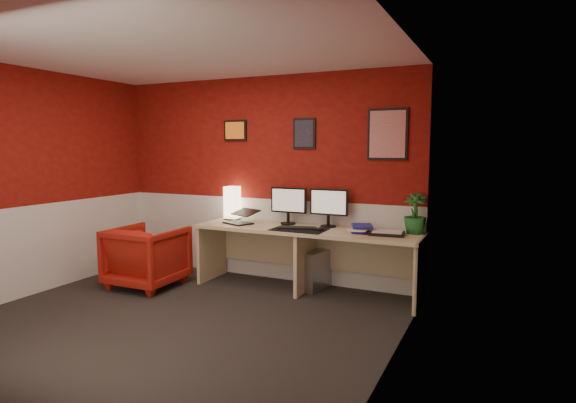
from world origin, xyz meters
The scene contains 26 objects.
ground centered at (0.00, 0.00, 0.00)m, with size 4.00×3.50×0.01m, color black.
ceiling centered at (0.00, 0.00, 2.50)m, with size 4.00×3.50×0.01m, color white.
wall_back centered at (0.00, 1.75, 1.25)m, with size 4.00×0.01×2.50m, color maroon.
wall_left centered at (-2.00, 0.00, 1.25)m, with size 0.01×3.50×2.50m, color maroon.
wall_right centered at (2.00, 0.00, 1.25)m, with size 0.01×3.50×2.50m, color maroon.
wainscot_back centered at (0.00, 1.75, 0.50)m, with size 4.00×0.01×1.00m, color silver.
wainscot_left centered at (-2.00, 0.00, 0.50)m, with size 0.01×3.50×1.00m, color silver.
wainscot_right centered at (2.00, 0.00, 0.50)m, with size 0.01×3.50×1.00m, color silver.
desk centered at (0.73, 1.41, 0.36)m, with size 2.60×0.65×0.73m, color tan.
shoji_lamp centered at (-0.36, 1.61, 0.93)m, with size 0.16×0.16×0.40m, color #FFE5B2.
laptop centered at (-0.13, 1.36, 0.84)m, with size 0.33×0.23×0.22m, color black.
monitor_left centered at (0.42, 1.59, 1.02)m, with size 0.45×0.06×0.58m, color black.
monitor_right centered at (0.92, 1.61, 1.02)m, with size 0.45×0.06×0.58m, color black.
desk_mat centered at (0.70, 1.29, 0.73)m, with size 0.60×0.38×0.01m, color black.
keyboard centered at (0.66, 1.32, 0.74)m, with size 0.42×0.14×0.02m, color black.
mouse centered at (0.93, 1.31, 0.75)m, with size 0.06×0.10×0.03m, color black.
book_bottom centered at (1.26, 1.40, 0.74)m, with size 0.20×0.26×0.02m, color navy.
book_middle centered at (1.26, 1.42, 0.77)m, with size 0.21×0.28×0.02m, color silver.
book_top centered at (1.27, 1.41, 0.79)m, with size 0.22×0.29×0.03m, color navy.
zen_tray centered at (1.65, 1.40, 0.74)m, with size 0.35×0.25×0.03m, color black.
potted_plant centered at (1.90, 1.60, 0.95)m, with size 0.24×0.24×0.43m, color #19591E.
pc_tower centered at (0.79, 1.55, 0.23)m, with size 0.20×0.45×0.45m, color #99999E.
armchair centered at (-1.05, 0.81, 0.36)m, with size 0.76×0.79×0.72m, color #AA1F14.
art_left centered at (-0.38, 1.74, 1.85)m, with size 0.32×0.02×0.26m, color orange.
art_center centered at (0.57, 1.74, 1.80)m, with size 0.28×0.02×0.36m, color black.
art_right centered at (1.55, 1.74, 1.78)m, with size 0.44×0.02×0.56m, color red.
Camera 1 is at (2.74, -3.40, 1.64)m, focal length 29.23 mm.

